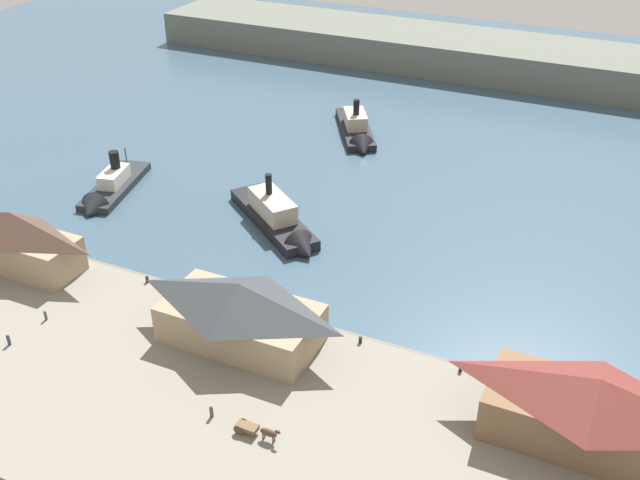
% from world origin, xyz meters
% --- Properties ---
extents(ground_plane, '(320.00, 320.00, 0.00)m').
position_xyz_m(ground_plane, '(0.00, 0.00, 0.00)').
color(ground_plane, '#385166').
extents(quay_promenade, '(110.00, 36.00, 1.20)m').
position_xyz_m(quay_promenade, '(0.00, -22.00, 0.60)').
color(quay_promenade, gray).
rests_on(quay_promenade, ground).
extents(seawall_edge, '(110.00, 0.80, 1.00)m').
position_xyz_m(seawall_edge, '(0.00, -3.60, 0.50)').
color(seawall_edge, '#666159').
rests_on(seawall_edge, ground).
extents(ferry_shed_west_terminal, '(19.39, 7.44, 8.77)m').
position_xyz_m(ferry_shed_west_terminal, '(-40.45, -9.12, 5.66)').
color(ferry_shed_west_terminal, '#998466').
rests_on(ferry_shed_west_terminal, quay_promenade).
extents(ferry_shed_east_terminal, '(19.73, 10.46, 8.41)m').
position_xyz_m(ferry_shed_east_terminal, '(-2.67, -10.55, 5.48)').
color(ferry_shed_east_terminal, '#998466').
rests_on(ferry_shed_east_terminal, quay_promenade).
extents(ferry_shed_central_terminal, '(22.11, 10.17, 8.46)m').
position_xyz_m(ferry_shed_central_terminal, '(38.99, -10.07, 5.50)').
color(ferry_shed_central_terminal, brown).
rests_on(ferry_shed_central_terminal, quay_promenade).
extents(horse_cart, '(5.37, 1.34, 1.87)m').
position_xyz_m(horse_cart, '(7.02, -24.21, 2.14)').
color(horse_cart, brown).
rests_on(horse_cart, quay_promenade).
extents(pedestrian_walking_east, '(0.41, 0.41, 1.64)m').
position_xyz_m(pedestrian_walking_east, '(1.13, -23.77, 1.95)').
color(pedestrian_walking_east, '#4C3D33').
rests_on(pedestrian_walking_east, quay_promenade).
extents(pedestrian_by_tram, '(0.42, 0.42, 1.68)m').
position_xyz_m(pedestrian_by_tram, '(-28.37, -23.67, 1.97)').
color(pedestrian_by_tram, '#33384C').
rests_on(pedestrian_by_tram, quay_promenade).
extents(pedestrian_near_west_shed, '(0.38, 0.38, 1.52)m').
position_xyz_m(pedestrian_near_west_shed, '(-27.88, -17.75, 1.89)').
color(pedestrian_near_west_shed, '#3D4C42').
rests_on(pedestrian_near_west_shed, quay_promenade).
extents(mooring_post_center_west, '(0.44, 0.44, 0.90)m').
position_xyz_m(mooring_post_center_west, '(23.85, -4.88, 1.65)').
color(mooring_post_center_west, black).
rests_on(mooring_post_center_west, quay_promenade).
extents(mooring_post_east, '(0.44, 0.44, 0.90)m').
position_xyz_m(mooring_post_east, '(11.05, -4.90, 1.65)').
color(mooring_post_east, black).
rests_on(mooring_post_east, quay_promenade).
extents(mooring_post_center_east, '(0.44, 0.44, 0.90)m').
position_xyz_m(mooring_post_center_east, '(-21.17, -5.02, 1.65)').
color(mooring_post_center_east, black).
rests_on(mooring_post_center_east, quay_promenade).
extents(ferry_mid_harbor, '(16.18, 22.35, 9.24)m').
position_xyz_m(ferry_mid_harbor, '(-15.21, 57.55, 1.34)').
color(ferry_mid_harbor, black).
rests_on(ferry_mid_harbor, ground).
extents(ferry_moored_east, '(10.09, 20.90, 8.68)m').
position_xyz_m(ferry_moored_east, '(-44.37, 15.40, 1.13)').
color(ferry_moored_east, '#23282D').
rests_on(ferry_moored_east, ground).
extents(ferry_approaching_west, '(22.67, 19.02, 9.97)m').
position_xyz_m(ferry_approaching_west, '(-12.06, 17.56, 1.64)').
color(ferry_approaching_west, black).
rests_on(ferry_approaching_west, ground).
extents(far_headland, '(180.00, 24.00, 8.00)m').
position_xyz_m(far_headland, '(0.00, 110.00, 4.00)').
color(far_headland, '#60665B').
rests_on(far_headland, ground).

